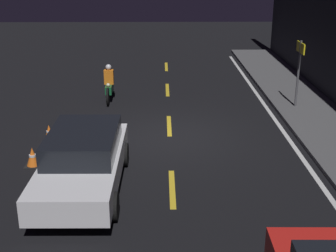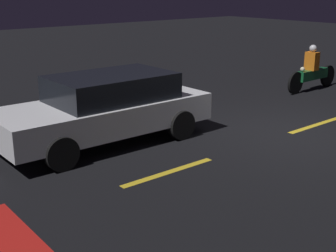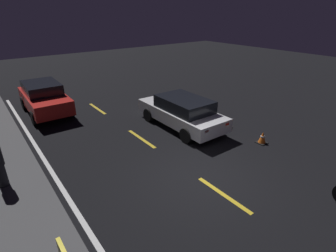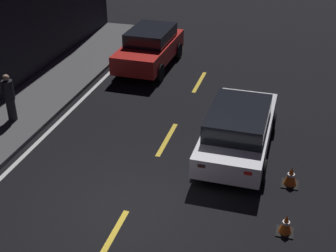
# 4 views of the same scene
# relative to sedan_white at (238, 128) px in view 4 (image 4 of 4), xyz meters

# --- Properties ---
(ground_plane) EXTENTS (56.00, 56.00, 0.00)m
(ground_plane) POSITION_rel_sedan_white_xyz_m (-3.43, 2.11, -0.75)
(ground_plane) COLOR black
(lane_dash_c) EXTENTS (2.00, 0.14, 0.01)m
(lane_dash_c) POSITION_rel_sedan_white_xyz_m (-4.43, 2.11, -0.75)
(lane_dash_c) COLOR gold
(lane_dash_c) RESTS_ON ground
(lane_dash_d) EXTENTS (2.00, 0.14, 0.01)m
(lane_dash_d) POSITION_rel_sedan_white_xyz_m (0.07, 2.11, -0.75)
(lane_dash_d) COLOR gold
(lane_dash_d) RESTS_ON ground
(lane_dash_e) EXTENTS (2.00, 0.14, 0.01)m
(lane_dash_e) POSITION_rel_sedan_white_xyz_m (4.57, 2.11, -0.75)
(lane_dash_e) COLOR gold
(lane_dash_e) RESTS_ON ground
(sedan_white) EXTENTS (4.48, 1.92, 1.41)m
(sedan_white) POSITION_rel_sedan_white_xyz_m (0.00, 0.00, 0.00)
(sedan_white) COLOR silver
(sedan_white) RESTS_ON ground
(taxi_red) EXTENTS (4.19, 1.94, 1.55)m
(taxi_red) POSITION_rel_sedan_white_xyz_m (5.62, 4.42, 0.07)
(taxi_red) COLOR red
(taxi_red) RESTS_ON ground
(traffic_cone_near) EXTENTS (0.39, 0.39, 0.49)m
(traffic_cone_near) POSITION_rel_sedan_white_xyz_m (-3.17, -1.56, -0.51)
(traffic_cone_near) COLOR black
(traffic_cone_near) RESTS_ON ground
(traffic_cone_mid) EXTENTS (0.44, 0.44, 0.53)m
(traffic_cone_mid) POSITION_rel_sedan_white_xyz_m (-1.29, -1.57, -0.50)
(traffic_cone_mid) COLOR black
(traffic_cone_mid) RESTS_ON ground
(pedestrian) EXTENTS (0.34, 0.34, 1.54)m
(pedestrian) POSITION_rel_sedan_white_xyz_m (-0.27, 7.12, 0.15)
(pedestrian) COLOR black
(pedestrian) RESTS_ON raised_curb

